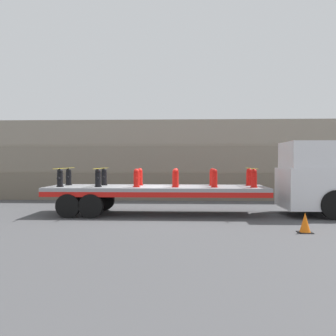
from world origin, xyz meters
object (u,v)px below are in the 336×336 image
at_px(fire_hydrant_black_far_1, 104,177).
at_px(fire_hydrant_red_near_2, 136,178).
at_px(fire_hydrant_black_near_0, 60,178).
at_px(fire_hydrant_black_far_0, 69,177).
at_px(fire_hydrant_black_near_1, 98,178).
at_px(fire_hydrant_red_far_5, 249,177).
at_px(flatbed_trailer, 141,192).
at_px(fire_hydrant_red_near_4, 214,178).
at_px(fire_hydrant_red_far_2, 140,177).
at_px(fire_hydrant_red_far_4, 212,177).
at_px(fire_hydrant_red_near_3, 175,178).
at_px(truck_cab, 313,179).
at_px(fire_hydrant_red_far_3, 176,177).
at_px(traffic_cone, 305,223).
at_px(fire_hydrant_red_near_5, 254,178).

relative_size(fire_hydrant_black_far_1, fire_hydrant_red_near_2, 1.00).
distance_m(fire_hydrant_black_near_0, fire_hydrant_black_far_0, 1.13).
xyz_separation_m(fire_hydrant_black_near_1, fire_hydrant_red_far_5, (6.26, 1.13, 0.00)).
bearing_deg(fire_hydrant_black_far_1, fire_hydrant_black_near_1, -90.00).
height_order(flatbed_trailer, fire_hydrant_red_near_2, fire_hydrant_red_near_2).
distance_m(fire_hydrant_red_near_2, fire_hydrant_red_far_5, 4.83).
bearing_deg(fire_hydrant_red_near_4, fire_hydrant_black_far_0, 169.77).
height_order(fire_hydrant_black_near_0, fire_hydrant_red_near_2, same).
distance_m(fire_hydrant_red_far_2, fire_hydrant_red_far_4, 3.13).
distance_m(fire_hydrant_black_near_1, fire_hydrant_red_near_2, 1.57).
bearing_deg(fire_hydrant_red_far_5, fire_hydrant_red_near_3, -160.16).
height_order(truck_cab, fire_hydrant_red_near_3, truck_cab).
distance_m(flatbed_trailer, fire_hydrant_black_far_0, 3.36).
distance_m(flatbed_trailer, fire_hydrant_red_near_4, 3.11).
xyz_separation_m(flatbed_trailer, fire_hydrant_black_near_0, (-3.26, -0.56, 0.58)).
bearing_deg(fire_hydrant_red_far_3, fire_hydrant_red_near_4, -35.81).
xyz_separation_m(flatbed_trailer, traffic_cone, (5.54, -3.87, -0.64)).
relative_size(flatbed_trailer, fire_hydrant_red_near_3, 12.11).
bearing_deg(fire_hydrant_black_far_1, fire_hydrant_red_near_4, -13.52).
relative_size(fire_hydrant_red_far_2, fire_hydrant_red_far_5, 1.00).
xyz_separation_m(fire_hydrant_black_near_0, fire_hydrant_black_far_1, (1.57, 1.13, 0.00)).
relative_size(fire_hydrant_black_far_1, fire_hydrant_red_far_5, 1.00).
relative_size(truck_cab, fire_hydrant_red_near_2, 4.04).
xyz_separation_m(fire_hydrant_black_far_0, fire_hydrant_red_near_2, (3.13, -1.13, 0.00)).
bearing_deg(fire_hydrant_red_far_4, fire_hydrant_black_near_0, -169.77).
relative_size(fire_hydrant_black_far_0, fire_hydrant_red_far_5, 1.00).
distance_m(fire_hydrant_red_near_4, fire_hydrant_red_far_4, 1.13).
xyz_separation_m(truck_cab, fire_hydrant_red_near_5, (-2.52, -0.56, 0.05)).
distance_m(fire_hydrant_red_near_3, fire_hydrant_red_far_3, 1.13).
height_order(fire_hydrant_black_near_1, fire_hydrant_red_near_2, same).
bearing_deg(fire_hydrant_red_far_3, fire_hydrant_red_near_3, -90.00).
distance_m(truck_cab, fire_hydrant_black_near_1, 8.80).
bearing_deg(fire_hydrant_black_near_1, fire_hydrant_red_near_2, 0.00).
relative_size(fire_hydrant_red_far_4, fire_hydrant_red_near_5, 1.00).
height_order(fire_hydrant_red_near_4, fire_hydrant_red_far_5, same).
xyz_separation_m(fire_hydrant_red_near_2, fire_hydrant_red_near_4, (3.13, 0.00, 0.00)).
xyz_separation_m(fire_hydrant_red_far_4, fire_hydrant_red_far_5, (1.57, 0.00, 0.00)).
bearing_deg(fire_hydrant_red_far_5, fire_hydrant_black_near_1, -169.77).
bearing_deg(traffic_cone, fire_hydrant_red_far_5, 102.28).
bearing_deg(fire_hydrant_red_near_4, fire_hydrant_black_near_1, 180.00).
bearing_deg(fire_hydrant_red_near_3, fire_hydrant_red_near_2, 180.00).
bearing_deg(fire_hydrant_black_far_1, fire_hydrant_red_far_3, 0.00).
distance_m(flatbed_trailer, fire_hydrant_red_far_2, 0.82).
bearing_deg(fire_hydrant_red_near_5, fire_hydrant_black_far_0, 171.79).
bearing_deg(fire_hydrant_black_near_0, traffic_cone, -20.60).
height_order(fire_hydrant_red_far_4, fire_hydrant_red_far_5, same).
relative_size(fire_hydrant_black_far_0, fire_hydrant_red_near_5, 1.00).
distance_m(fire_hydrant_black_far_0, fire_hydrant_black_near_1, 1.93).
bearing_deg(flatbed_trailer, fire_hydrant_black_near_0, -170.16).
height_order(fire_hydrant_black_far_0, fire_hydrant_black_near_1, same).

